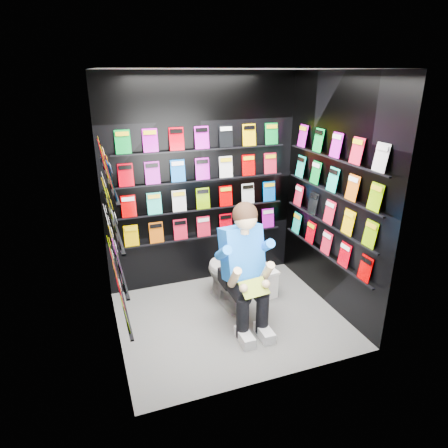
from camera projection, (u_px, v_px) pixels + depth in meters
name	position (u px, v px, depth m)	size (l,w,h in m)	color
floor	(231.00, 319.00, 4.45)	(2.40, 2.40, 0.00)	slate
ceiling	(232.00, 69.00, 3.52)	(2.40, 2.40, 0.00)	white
wall_back	(202.00, 184.00, 4.86)	(2.40, 0.04, 2.60)	black
wall_front	(277.00, 247.00, 3.11)	(2.40, 0.04, 2.60)	black
wall_left	(107.00, 223.00, 3.60)	(0.04, 2.00, 2.60)	black
wall_right	(333.00, 196.00, 4.37)	(0.04, 2.00, 2.60)	black
comics_back	(203.00, 184.00, 4.83)	(2.10, 0.06, 1.37)	red
comics_left	(111.00, 222.00, 3.61)	(0.06, 1.70, 1.37)	red
comics_right	(331.00, 196.00, 4.35)	(0.06, 1.70, 1.37)	red
toilet	(228.00, 274.00, 4.66)	(0.42, 0.75, 0.73)	white
longbox	(261.00, 281.00, 4.93)	(0.23, 0.42, 0.32)	white
longbox_lid	(261.00, 268.00, 4.87)	(0.25, 0.44, 0.03)	white
reader	(241.00, 253.00, 4.17)	(0.57, 0.84, 1.54)	blue
held_comic	(254.00, 288.00, 3.94)	(0.28, 0.01, 0.20)	green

